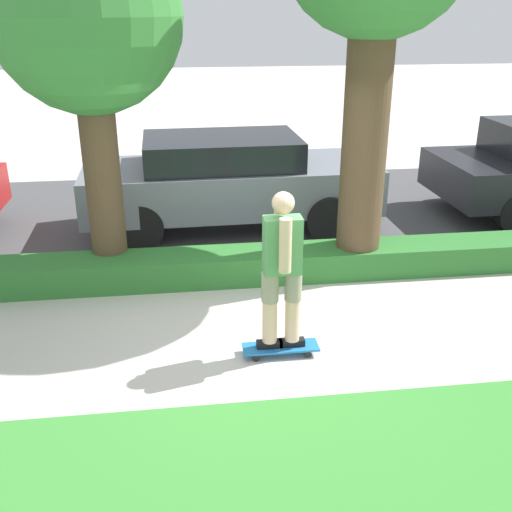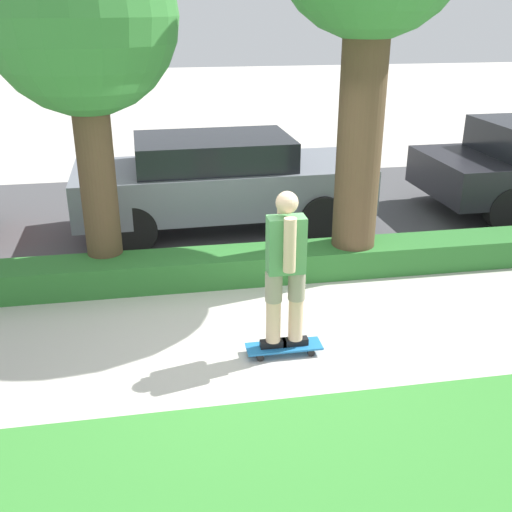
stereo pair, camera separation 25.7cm
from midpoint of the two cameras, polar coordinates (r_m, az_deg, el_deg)
ground_plane at (r=6.32m, az=1.06°, el=-8.28°), size 60.00×60.00×0.00m
street_asphalt at (r=10.12m, az=-2.45°, el=4.01°), size 18.62×5.00×0.01m
hedge_row at (r=7.64m, az=-0.70°, el=-0.92°), size 18.62×0.60×0.37m
skateboard at (r=6.10m, az=3.57°, el=-8.72°), size 0.77×0.24×0.09m
skater_person at (r=5.70m, az=3.78°, el=-1.17°), size 0.49×0.41×1.61m
tree_near at (r=7.27m, az=-14.75°, el=20.53°), size 2.14×2.14×4.22m
parked_car_middle at (r=9.28m, az=-1.80°, el=7.28°), size 4.49×1.81×1.45m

